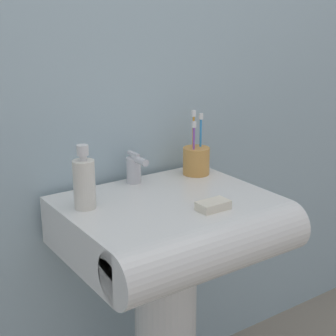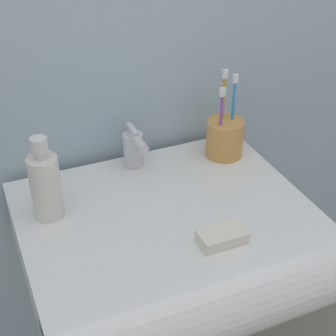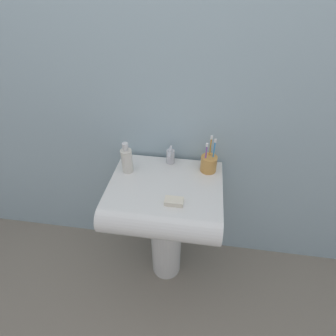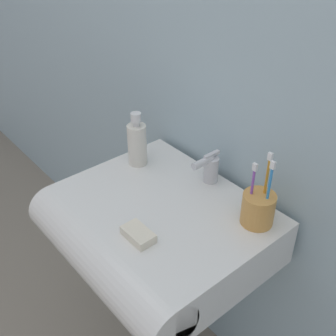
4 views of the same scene
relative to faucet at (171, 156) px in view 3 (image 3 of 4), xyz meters
name	(u,v)px [view 3 (image 3 of 4)]	position (x,y,z in m)	size (l,w,h in m)	color
ground_plane	(166,267)	(0.00, -0.17, -0.84)	(6.00, 6.00, 0.00)	gray
wall_back	(173,88)	(0.00, 0.09, 0.36)	(5.00, 0.05, 2.40)	#9EB7C1
sink_pedestal	(166,238)	(0.00, -0.17, -0.52)	(0.19, 0.19, 0.65)	white
sink_basin	(164,199)	(0.00, -0.22, -0.12)	(0.59, 0.51, 0.14)	white
faucet	(171,156)	(0.00, 0.00, 0.00)	(0.05, 0.10, 0.10)	silver
toothbrush_cup	(209,163)	(0.21, -0.03, 0.00)	(0.09, 0.09, 0.21)	#D19347
soap_bottle	(127,160)	(-0.22, -0.10, 0.03)	(0.06, 0.06, 0.18)	silver
bar_soap	(174,201)	(0.06, -0.31, -0.04)	(0.09, 0.05, 0.02)	silver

